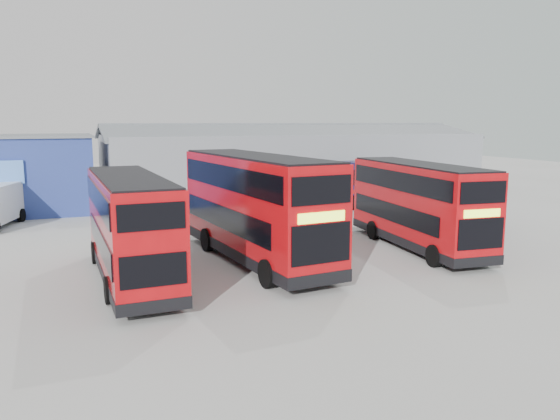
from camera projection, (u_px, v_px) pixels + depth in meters
The scene contains 6 objects.
ground_plane at pixel (296, 253), 25.12m from camera, with size 120.00×120.00×0.00m, color #9E9E99.
maintenance_shed at pixel (290, 162), 45.96m from camera, with size 30.50×12.00×5.89m.
double_decker_left at pixel (131, 229), 20.44m from camera, with size 2.62×9.60×4.03m.
double_decker_centre at pixel (255, 209), 23.39m from camera, with size 3.67×11.08×4.60m.
double_decker_right at pixel (418, 206), 25.88m from camera, with size 3.17×9.78×4.07m.
single_decker_blue at pixel (405, 193), 33.76m from camera, with size 2.99×12.06×3.26m.
Camera 1 is at (-9.66, -22.50, 5.99)m, focal length 35.00 mm.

